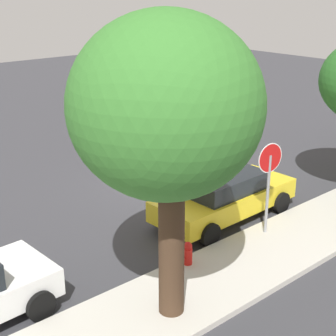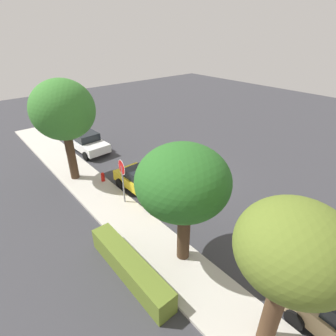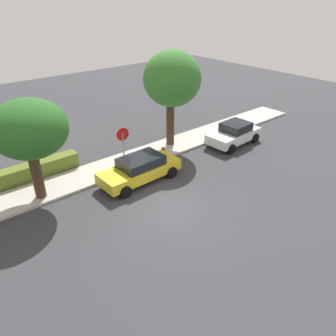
# 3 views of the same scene
# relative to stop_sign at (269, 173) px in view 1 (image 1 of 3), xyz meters

# --- Properties ---
(ground_plane) EXTENTS (60.00, 60.00, 0.00)m
(ground_plane) POSITION_rel_stop_sign_xyz_m (-0.38, -4.54, -1.82)
(ground_plane) COLOR #38383D
(sidewalk_curb) EXTENTS (32.00, 2.30, 0.14)m
(sidewalk_curb) POSITION_rel_stop_sign_xyz_m (-0.38, 0.70, -1.75)
(sidewalk_curb) COLOR beige
(sidewalk_curb) RESTS_ON ground_plane
(stop_sign) EXTENTS (0.79, 0.13, 2.64)m
(stop_sign) POSITION_rel_stop_sign_xyz_m (0.00, 0.00, 0.00)
(stop_sign) COLOR gray
(stop_sign) RESTS_ON ground_plane
(parked_car_yellow) EXTENTS (4.53, 2.01, 1.40)m
(parked_car_yellow) POSITION_rel_stop_sign_xyz_m (0.02, -1.51, -1.09)
(parked_car_yellow) COLOR yellow
(parked_car_yellow) RESTS_ON ground_plane
(street_tree_mid_block) EXTENTS (3.54, 3.54, 6.11)m
(street_tree_mid_block) POSITION_rel_stop_sign_xyz_m (4.31, 0.92, 2.54)
(street_tree_mid_block) COLOR #422D1E
(street_tree_mid_block) RESTS_ON ground_plane
(fire_hydrant) EXTENTS (0.30, 0.22, 0.72)m
(fire_hydrant) POSITION_rel_stop_sign_xyz_m (2.72, -0.15, -1.46)
(fire_hydrant) COLOR red
(fire_hydrant) RESTS_ON ground_plane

